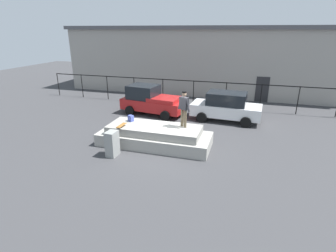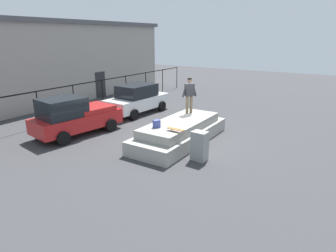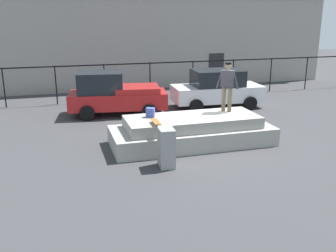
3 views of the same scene
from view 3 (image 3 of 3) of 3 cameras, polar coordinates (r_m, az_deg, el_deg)
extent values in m
plane|color=#38383A|center=(13.63, 5.00, -2.45)|extent=(60.00, 60.00, 0.00)
cube|color=#9E9B93|center=(13.35, 3.60, -1.45)|extent=(5.59, 2.15, 0.61)
cube|color=gray|center=(13.21, 3.64, 0.61)|extent=(4.58, 1.76, 0.39)
cylinder|color=brown|center=(13.89, 8.27, 3.98)|extent=(0.14, 0.14, 0.89)
cylinder|color=brown|center=(13.85, 9.17, 3.91)|extent=(0.14, 0.14, 0.89)
cube|color=#26262B|center=(13.73, 8.86, 6.97)|extent=(0.51, 0.45, 0.59)
cylinder|color=#26262B|center=(13.78, 7.71, 6.84)|extent=(0.27, 0.22, 0.62)
cylinder|color=#26262B|center=(13.70, 9.99, 6.68)|extent=(0.27, 0.22, 0.62)
sphere|color=tan|center=(13.67, 8.94, 8.77)|extent=(0.22, 0.22, 0.22)
cylinder|color=black|center=(13.65, 8.95, 9.19)|extent=(0.29, 0.29, 0.05)
cube|color=brown|center=(12.12, -1.81, 0.67)|extent=(0.23, 0.77, 0.02)
cylinder|color=silver|center=(11.89, -2.02, -0.05)|extent=(0.03, 0.06, 0.06)
cylinder|color=silver|center=(11.93, -1.08, 0.02)|extent=(0.03, 0.06, 0.06)
cylinder|color=silver|center=(12.36, -2.51, 0.58)|extent=(0.03, 0.06, 0.06)
cylinder|color=silver|center=(12.40, -1.61, 0.64)|extent=(0.03, 0.06, 0.06)
cube|color=#3F4C99|center=(13.03, -2.63, 2.02)|extent=(0.34, 0.31, 0.32)
cube|color=#B21E1E|center=(17.38, -7.44, 3.91)|extent=(4.51, 2.36, 0.71)
cube|color=black|center=(17.23, -10.06, 6.43)|extent=(2.15, 1.87, 0.91)
cube|color=#B21E1E|center=(17.31, -4.64, 5.55)|extent=(2.16, 1.92, 0.24)
cylinder|color=black|center=(18.36, -11.60, 3.25)|extent=(0.67, 0.31, 0.64)
cylinder|color=black|center=(16.64, -11.95, 1.88)|extent=(0.67, 0.31, 0.64)
cylinder|color=black|center=(18.38, -3.27, 3.57)|extent=(0.67, 0.31, 0.64)
cylinder|color=black|center=(16.65, -2.76, 2.23)|extent=(0.67, 0.31, 0.64)
cube|color=white|center=(18.80, 7.29, 4.90)|extent=(4.39, 2.07, 0.73)
cube|color=black|center=(18.67, 7.38, 7.13)|extent=(2.45, 1.74, 0.76)
cylinder|color=black|center=(19.34, 2.60, 4.23)|extent=(0.65, 0.26, 0.64)
cylinder|color=black|center=(17.61, 4.20, 2.99)|extent=(0.65, 0.26, 0.64)
cylinder|color=black|center=(20.20, 9.92, 4.53)|extent=(0.65, 0.26, 0.64)
cylinder|color=black|center=(18.55, 12.10, 3.35)|extent=(0.65, 0.26, 0.64)
cube|color=gray|center=(11.29, -0.23, -3.27)|extent=(0.48, 0.63, 1.18)
cylinder|color=black|center=(20.04, -23.20, 5.23)|extent=(0.06, 0.06, 1.93)
cylinder|color=black|center=(19.89, -16.31, 5.83)|extent=(0.06, 0.06, 1.93)
cylinder|color=black|center=(20.03, -9.41, 6.33)|extent=(0.06, 0.06, 1.93)
cylinder|color=black|center=(20.45, -2.68, 6.74)|extent=(0.06, 0.06, 1.93)
cylinder|color=black|center=(21.13, 3.70, 7.04)|extent=(0.06, 0.06, 1.93)
cylinder|color=black|center=(22.06, 9.62, 7.24)|extent=(0.06, 0.06, 1.93)
cylinder|color=black|center=(23.20, 15.01, 7.36)|extent=(0.06, 0.06, 1.93)
cylinder|color=black|center=(24.53, 19.86, 7.41)|extent=(0.06, 0.06, 1.93)
cube|color=black|center=(20.31, -2.72, 9.32)|extent=(24.00, 0.04, 0.06)
cube|color=gray|center=(26.91, -6.29, 12.78)|extent=(24.86, 8.10, 5.47)
cube|color=#262628|center=(24.63, 7.16, 8.36)|extent=(1.00, 0.06, 2.00)
camera|label=1|loc=(8.66, 73.87, 12.28)|focal=28.37mm
camera|label=2|loc=(8.65, -68.54, 8.47)|focal=31.29mm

